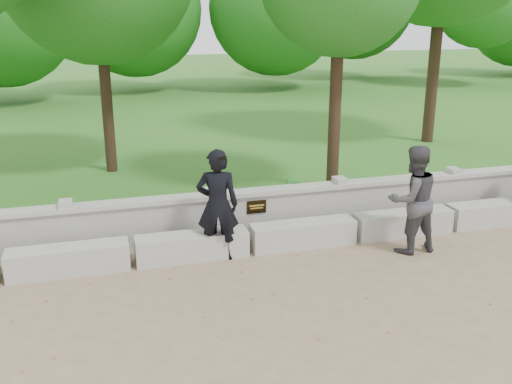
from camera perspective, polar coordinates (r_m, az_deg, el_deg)
ground at (r=8.41m, az=2.81°, el=-10.99°), size 80.00×80.00×0.00m
lawn at (r=21.47m, az=-9.39°, el=6.91°), size 40.00×22.00×0.25m
concrete_bench at (r=9.95m, az=-0.71°, el=-4.82°), size 11.90×0.45×0.45m
parapet_wall at (r=10.50m, az=-1.73°, el=-2.21°), size 12.50×0.35×0.90m
man_main at (r=9.48m, az=-3.87°, el=-1.30°), size 0.79×0.71×1.91m
visitor_left at (r=10.12m, az=15.38°, el=-0.73°), size 0.96×0.77×1.90m
shrub_b at (r=11.45m, az=3.43°, el=-0.04°), size 0.36×0.40×0.61m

